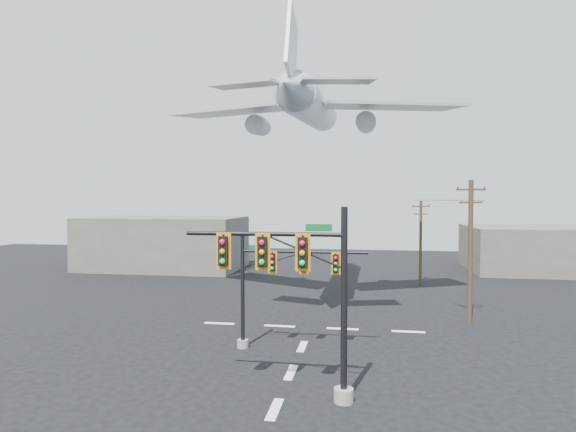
% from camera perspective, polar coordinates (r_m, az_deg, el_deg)
% --- Properties ---
extents(ground, '(120.00, 120.00, 0.00)m').
position_cam_1_polar(ground, '(19.96, -1.60, -21.94)').
color(ground, black).
rests_on(ground, ground).
extents(lane_markings, '(14.00, 21.20, 0.01)m').
position_cam_1_polar(lane_markings, '(24.85, 0.85, -17.00)').
color(lane_markings, white).
rests_on(lane_markings, ground).
extents(signal_mast_near, '(6.91, 0.86, 7.81)m').
position_cam_1_polar(signal_mast_near, '(19.46, 1.81, -9.00)').
color(signal_mast_near, gray).
rests_on(signal_mast_near, ground).
extents(signal_mast_far, '(7.05, 0.68, 6.18)m').
position_cam_1_polar(signal_mast_far, '(26.03, -1.71, -8.09)').
color(signal_mast_far, gray).
rests_on(signal_mast_far, ground).
extents(utility_pole_a, '(1.87, 0.31, 9.35)m').
position_cam_1_polar(utility_pole_a, '(33.52, 20.80, -3.63)').
color(utility_pole_a, '#4E3921').
rests_on(utility_pole_a, ground).
extents(utility_pole_b, '(1.61, 0.27, 7.97)m').
position_cam_1_polar(utility_pole_b, '(46.90, 15.44, -2.88)').
color(utility_pole_b, '#4E3921').
rests_on(utility_pole_b, ground).
extents(power_lines, '(3.25, 13.78, 0.03)m').
position_cam_1_polar(power_lines, '(40.01, 17.72, 1.80)').
color(power_lines, black).
extents(airliner, '(24.24, 25.37, 6.66)m').
position_cam_1_polar(airliner, '(39.63, 2.81, 12.67)').
color(airliner, silver).
extents(building_left, '(18.00, 10.00, 6.00)m').
position_cam_1_polar(building_left, '(58.11, -14.51, -3.10)').
color(building_left, '#646158').
rests_on(building_left, ground).
extents(building_right, '(14.00, 12.00, 5.00)m').
position_cam_1_polar(building_right, '(61.05, 27.05, -3.48)').
color(building_right, '#646158').
rests_on(building_right, ground).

